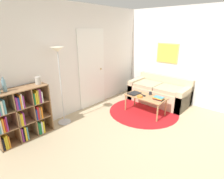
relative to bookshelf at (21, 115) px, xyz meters
The scene contains 15 objects.
ground_plane 2.95m from the bookshelf, 56.05° to the right, with size 14.00×14.00×0.00m, color tan.
wall_back 1.83m from the bookshelf, ahead, with size 7.37×0.11×2.60m.
wall_right 4.07m from the bookshelf, 16.15° to the right, with size 0.08×5.60×2.60m.
rug 2.83m from the bookshelf, 23.68° to the right, with size 1.76×1.76×0.01m.
bookshelf is the anchor object (origin of this frame).
floor_lamp 1.20m from the bookshelf, ahead, with size 0.29×0.29×1.69m.
couch 3.60m from the bookshelf, 17.91° to the right, with size 0.85×1.62×0.73m.
coffee_table 2.77m from the bookshelf, 25.20° to the right, with size 0.50×0.99×0.45m.
laptop 2.62m from the bookshelf, 19.31° to the right, with size 0.34×0.27×0.02m.
bowl 2.60m from the bookshelf, 25.35° to the right, with size 0.13×0.13×0.05m.
book_stack_on_table 2.94m from the bookshelf, 31.13° to the right, with size 0.16×0.23×0.06m.
cup 2.94m from the bookshelf, 24.31° to the right, with size 0.08×0.08×0.08m.
remote 2.72m from the bookshelf, 24.11° to the right, with size 0.05×0.14×0.02m.
bottle_right 0.64m from the bookshelf, behind, with size 0.06×0.06×0.26m.
vase_on_shelf 0.71m from the bookshelf, ahead, with size 0.11×0.11×0.15m.
Camera 1 is at (-2.69, -0.82, 2.03)m, focal length 28.00 mm.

